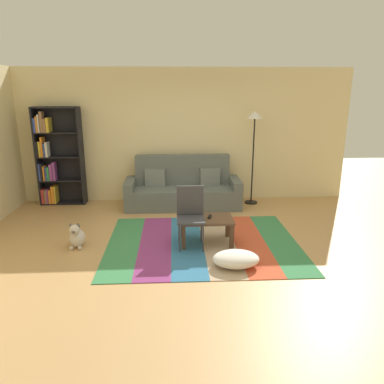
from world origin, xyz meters
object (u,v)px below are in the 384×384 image
Objects in this scene: bookshelf at (55,159)px; tv_remote at (210,217)px; dog at (77,237)px; folding_chair at (190,211)px; pouf at (236,259)px; coffee_table at (206,222)px; couch at (183,190)px; standing_lamp at (254,127)px.

tv_remote is at bearing -36.21° from bookshelf.
folding_chair is (1.69, -0.02, 0.37)m from dog.
coffee_table is at bearing 111.98° from pouf.
couch is 2.51× the size of folding_chair.
coffee_table is 1.95m from dog.
tv_remote is (-0.27, 0.83, 0.30)m from pouf.
pouf is 0.92m from tv_remote.
folding_chair is (-0.30, -0.09, 0.12)m from tv_remote.
couch is at bearing -6.37° from bookshelf.
bookshelf reaches higher than couch.
dog is 1.73m from folding_chair.
tv_remote is (0.35, -1.85, 0.08)m from couch.
standing_lamp is at bearing -2.59° from bookshelf.
tv_remote reaches higher than pouf.
dog is 3.92m from standing_lamp.
couch is 2.64m from bookshelf.
tv_remote is (0.05, 0.03, 0.08)m from coffee_table.
pouf is at bearing -18.51° from dog.
bookshelf is 4.91× the size of dog.
standing_lamp reaches higher than tv_remote.
bookshelf is at bearing 157.84° from tv_remote.
coffee_table is at bearing 72.70° from folding_chair.
couch is at bearing 99.20° from coffee_table.
standing_lamp is 2.66m from folding_chair.
coffee_table is at bearing -80.80° from couch.
tv_remote reaches higher than dog.
bookshelf is at bearing 142.91° from coffee_table.
coffee_table is 0.89m from pouf.
standing_lamp reaches higher than folding_chair.
coffee_table is 0.88× the size of folding_chair.
bookshelf is 3.64m from coffee_table.
couch reaches higher than folding_chair.
couch is 2.76m from pouf.
coffee_table is at bearing -133.26° from tv_remote.
pouf is 0.33× the size of standing_lamp.
tv_remote is (1.99, 0.07, 0.25)m from dog.
folding_chair is at bearing -40.34° from bookshelf.
couch is 1.88m from tv_remote.
dog reaches higher than pouf.
dog is at bearing -178.84° from coffee_table.
folding_chair is (0.06, -1.94, 0.20)m from couch.
folding_chair reaches higher than pouf.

